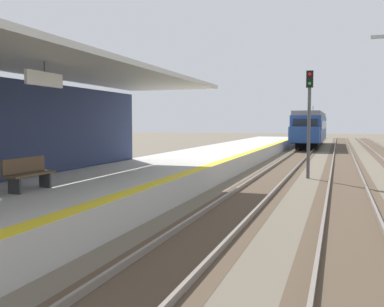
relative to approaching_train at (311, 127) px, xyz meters
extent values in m
cube|color=#B7B5AD|center=(-4.40, -34.64, -1.73)|extent=(5.00, 80.00, 0.90)
cube|color=yellow|center=(-2.15, -34.64, -1.27)|extent=(0.50, 80.00, 0.01)
cube|color=white|center=(-4.10, -41.41, 1.64)|extent=(0.08, 1.40, 0.36)
cylinder|color=#333333|center=(-4.10, -41.41, 1.96)|extent=(0.03, 0.03, 0.27)
cube|color=#4C3D2D|center=(0.00, -30.64, -2.17)|extent=(2.34, 120.00, 0.01)
cube|color=slate|center=(-0.72, -30.64, -2.09)|extent=(0.08, 120.00, 0.15)
cube|color=slate|center=(0.72, -30.64, -2.09)|extent=(0.08, 120.00, 0.15)
cube|color=#4C3D2D|center=(3.40, -30.64, -2.17)|extent=(2.34, 120.00, 0.01)
cube|color=slate|center=(2.68, -30.64, -2.09)|extent=(0.08, 120.00, 0.15)
cube|color=slate|center=(4.12, -30.64, -2.09)|extent=(0.08, 120.00, 0.15)
cube|color=navy|center=(0.00, 0.38, -0.11)|extent=(2.90, 18.00, 2.70)
cube|color=slate|center=(0.00, 0.38, 1.46)|extent=(2.67, 18.00, 0.44)
cube|color=black|center=(0.00, -8.64, 0.30)|extent=(2.32, 0.06, 1.21)
cube|color=navy|center=(0.00, -9.42, -0.58)|extent=(2.78, 1.60, 1.49)
cube|color=black|center=(1.46, 0.38, 0.30)|extent=(0.04, 15.84, 0.86)
cylinder|color=#333333|center=(0.00, 3.98, 2.13)|extent=(0.06, 0.06, 0.90)
cube|color=black|center=(0.00, -5.47, -1.82)|extent=(2.17, 2.20, 0.72)
cube|color=black|center=(0.00, 6.23, -1.82)|extent=(2.17, 2.20, 0.72)
cylinder|color=#4C4C4C|center=(1.64, -29.11, 0.02)|extent=(0.16, 0.16, 4.40)
cube|color=black|center=(1.64, -29.11, 2.62)|extent=(0.32, 0.24, 0.80)
sphere|color=red|center=(1.64, -29.25, 2.84)|extent=(0.16, 0.16, 0.16)
sphere|color=green|center=(1.64, -29.25, 2.40)|extent=(0.16, 0.16, 0.16)
cube|color=brown|center=(-4.75, -41.25, -0.84)|extent=(0.44, 1.60, 0.06)
cube|color=brown|center=(-4.95, -41.25, -0.60)|extent=(0.06, 1.60, 0.40)
cube|color=#333333|center=(-4.75, -41.85, -1.06)|extent=(0.36, 0.08, 0.44)
cube|color=#333333|center=(-4.75, -40.65, -1.06)|extent=(0.36, 0.08, 0.44)
camera|label=1|loc=(3.00, -50.60, 0.54)|focal=40.11mm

